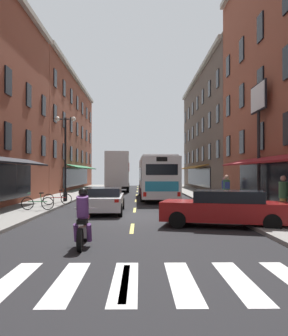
{
  "coord_description": "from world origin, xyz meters",
  "views": [
    {
      "loc": [
        0.29,
        -16.87,
        2.1
      ],
      "look_at": [
        0.6,
        9.44,
        2.43
      ],
      "focal_mm": 38.07,
      "sensor_mm": 36.0,
      "label": 1
    }
  ],
  "objects_px": {
    "bicycle_mid": "(38,203)",
    "pedestrian_far": "(283,197)",
    "motorcycle_rider": "(83,221)",
    "pedestrian_mid": "(224,188)",
    "billboard_sign": "(259,115)",
    "sedan_near": "(225,208)",
    "box_truck": "(118,172)",
    "pedestrian_near": "(227,190)",
    "sedan_far": "(105,200)",
    "bicycle_near": "(58,199)",
    "sedan_mid": "(122,182)",
    "transit_bus": "(156,177)",
    "street_lamp_twin": "(65,154)"
  },
  "relations": [
    {
      "from": "sedan_near",
      "to": "billboard_sign",
      "type": "bearing_deg",
      "value": 61.56
    },
    {
      "from": "sedan_mid",
      "to": "street_lamp_twin",
      "type": "xyz_separation_m",
      "value": [
        -2.69,
        -23.97,
        2.6
      ]
    },
    {
      "from": "sedan_far",
      "to": "motorcycle_rider",
      "type": "height_order",
      "value": "motorcycle_rider"
    },
    {
      "from": "billboard_sign",
      "to": "pedestrian_mid",
      "type": "distance_m",
      "value": 7.7
    },
    {
      "from": "pedestrian_near",
      "to": "pedestrian_far",
      "type": "xyz_separation_m",
      "value": [
        1.16,
        -4.89,
        -0.02
      ]
    },
    {
      "from": "box_truck",
      "to": "street_lamp_twin",
      "type": "xyz_separation_m",
      "value": [
        -2.73,
        -13.92,
        1.19
      ]
    },
    {
      "from": "pedestrian_mid",
      "to": "transit_bus",
      "type": "bearing_deg",
      "value": 116.28
    },
    {
      "from": "box_truck",
      "to": "pedestrian_far",
      "type": "height_order",
      "value": "box_truck"
    },
    {
      "from": "box_truck",
      "to": "bicycle_mid",
      "type": "bearing_deg",
      "value": -98.54
    },
    {
      "from": "sedan_mid",
      "to": "motorcycle_rider",
      "type": "height_order",
      "value": "motorcycle_rider"
    },
    {
      "from": "motorcycle_rider",
      "to": "billboard_sign",
      "type": "bearing_deg",
      "value": 49.95
    },
    {
      "from": "sedan_near",
      "to": "pedestrian_mid",
      "type": "relative_size",
      "value": 3.21
    },
    {
      "from": "billboard_sign",
      "to": "street_lamp_twin",
      "type": "bearing_deg",
      "value": 160.07
    },
    {
      "from": "billboard_sign",
      "to": "box_truck",
      "type": "xyz_separation_m",
      "value": [
        -9.14,
        18.22,
        -3.26
      ]
    },
    {
      "from": "sedan_mid",
      "to": "pedestrian_mid",
      "type": "distance_m",
      "value": 23.67
    },
    {
      "from": "sedan_far",
      "to": "motorcycle_rider",
      "type": "bearing_deg",
      "value": -88.72
    },
    {
      "from": "sedan_near",
      "to": "pedestrian_far",
      "type": "xyz_separation_m",
      "value": [
        2.68,
        1.02,
        0.37
      ]
    },
    {
      "from": "sedan_mid",
      "to": "bicycle_mid",
      "type": "xyz_separation_m",
      "value": [
        -2.92,
        -29.74,
        -0.23
      ]
    },
    {
      "from": "sedan_far",
      "to": "pedestrian_far",
      "type": "distance_m",
      "value": 8.68
    },
    {
      "from": "bicycle_mid",
      "to": "pedestrian_far",
      "type": "bearing_deg",
      "value": -19.06
    },
    {
      "from": "billboard_sign",
      "to": "pedestrian_far",
      "type": "bearing_deg",
      "value": -98.32
    },
    {
      "from": "motorcycle_rider",
      "to": "pedestrian_mid",
      "type": "relative_size",
      "value": 1.31
    },
    {
      "from": "billboard_sign",
      "to": "pedestrian_near",
      "type": "xyz_separation_m",
      "value": [
        -1.95,
        -0.48,
        -4.28
      ]
    },
    {
      "from": "billboard_sign",
      "to": "pedestrian_far",
      "type": "xyz_separation_m",
      "value": [
        -0.79,
        -5.37,
        -4.3
      ]
    },
    {
      "from": "box_truck",
      "to": "sedan_far",
      "type": "bearing_deg",
      "value": -88.33
    },
    {
      "from": "pedestrian_mid",
      "to": "pedestrian_far",
      "type": "relative_size",
      "value": 0.87
    },
    {
      "from": "pedestrian_mid",
      "to": "street_lamp_twin",
      "type": "xyz_separation_m",
      "value": [
        -11.39,
        -1.96,
        2.38
      ]
    },
    {
      "from": "pedestrian_far",
      "to": "billboard_sign",
      "type": "bearing_deg",
      "value": 12.28
    },
    {
      "from": "transit_bus",
      "to": "sedan_far",
      "type": "height_order",
      "value": "transit_bus"
    },
    {
      "from": "pedestrian_near",
      "to": "billboard_sign",
      "type": "bearing_deg",
      "value": 22.6
    },
    {
      "from": "sedan_mid",
      "to": "pedestrian_mid",
      "type": "bearing_deg",
      "value": -68.42
    },
    {
      "from": "transit_bus",
      "to": "bicycle_near",
      "type": "bearing_deg",
      "value": -132.63
    },
    {
      "from": "box_truck",
      "to": "pedestrian_mid",
      "type": "bearing_deg",
      "value": -54.08
    },
    {
      "from": "box_truck",
      "to": "bicycle_mid",
      "type": "relative_size",
      "value": 4.03
    },
    {
      "from": "sedan_mid",
      "to": "bicycle_mid",
      "type": "bearing_deg",
      "value": -95.6
    },
    {
      "from": "transit_bus",
      "to": "motorcycle_rider",
      "type": "height_order",
      "value": "transit_bus"
    },
    {
      "from": "box_truck",
      "to": "sedan_mid",
      "type": "height_order",
      "value": "box_truck"
    },
    {
      "from": "transit_bus",
      "to": "motorcycle_rider",
      "type": "bearing_deg",
      "value": -99.06
    },
    {
      "from": "box_truck",
      "to": "pedestrian_far",
      "type": "relative_size",
      "value": 3.78
    },
    {
      "from": "transit_bus",
      "to": "street_lamp_twin",
      "type": "height_order",
      "value": "street_lamp_twin"
    },
    {
      "from": "sedan_far",
      "to": "pedestrian_mid",
      "type": "bearing_deg",
      "value": 44.03
    },
    {
      "from": "sedan_near",
      "to": "pedestrian_near",
      "type": "height_order",
      "value": "pedestrian_near"
    },
    {
      "from": "box_truck",
      "to": "pedestrian_near",
      "type": "distance_m",
      "value": 20.07
    },
    {
      "from": "box_truck",
      "to": "bicycle_near",
      "type": "relative_size",
      "value": 4.09
    },
    {
      "from": "street_lamp_twin",
      "to": "pedestrian_mid",
      "type": "bearing_deg",
      "value": 9.77
    },
    {
      "from": "motorcycle_rider",
      "to": "transit_bus",
      "type": "bearing_deg",
      "value": 80.94
    },
    {
      "from": "sedan_mid",
      "to": "bicycle_near",
      "type": "xyz_separation_m",
      "value": [
        -2.58,
        -26.7,
        -0.23
      ]
    },
    {
      "from": "box_truck",
      "to": "bicycle_mid",
      "type": "distance_m",
      "value": 19.97
    },
    {
      "from": "bicycle_mid",
      "to": "sedan_near",
      "type": "bearing_deg",
      "value": -29.72
    },
    {
      "from": "sedan_far",
      "to": "bicycle_mid",
      "type": "relative_size",
      "value": 2.8
    }
  ]
}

